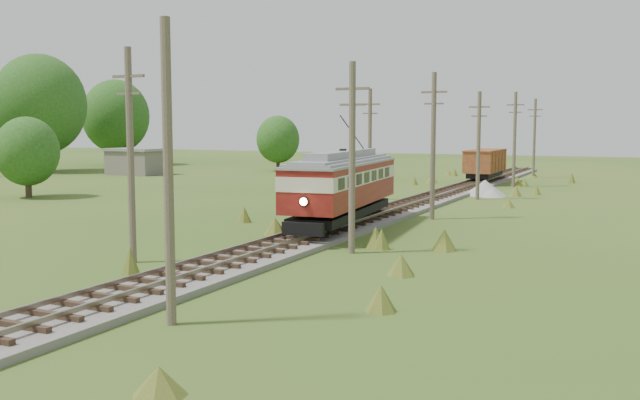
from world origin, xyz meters
The scene contains 17 objects.
railbed_main centered at (0.00, 34.00, 0.19)m, with size 3.60×96.00×0.57m.
streetcar centered at (0.00, 24.52, 2.68)m, with size 4.34×12.79×5.79m.
gondola centered at (0.00, 60.19, 2.08)m, with size 2.88×8.50×2.81m.
gravel_pile centered at (2.94, 47.36, 0.60)m, with size 3.54×3.76×1.29m.
utility_pole_r_1 centered at (3.10, 5.00, 4.40)m, with size 0.30×0.30×8.80m.
utility_pole_r_2 centered at (3.30, 18.00, 4.42)m, with size 1.60×0.30×8.60m.
utility_pole_r_3 centered at (3.20, 31.00, 4.63)m, with size 1.60×0.30×9.00m.
utility_pole_r_4 centered at (3.00, 44.00, 4.32)m, with size 1.60×0.30×8.40m.
utility_pole_r_5 centered at (3.40, 57.00, 4.58)m, with size 1.60×0.30×8.90m.
utility_pole_r_6 centered at (3.20, 70.00, 4.47)m, with size 1.60×0.30×8.70m.
utility_pole_l_a centered at (-4.20, 12.00, 4.63)m, with size 1.60×0.30×9.00m.
utility_pole_l_b centered at (-4.50, 40.00, 4.42)m, with size 1.60×0.30×8.60m.
tree_left_4 centered at (-54.00, 54.00, 8.37)m, with size 11.34×11.34×14.61m.
tree_left_5 centered at (-56.00, 70.00, 7.12)m, with size 9.66×9.66×12.44m.
tree_mid_a centered at (-28.00, 68.00, 4.02)m, with size 5.46×5.46×7.03m.
tree_mid_c centered at (-30.00, 30.00, 3.71)m, with size 5.04×5.04×6.49m.
shed centered at (-40.00, 55.00, 1.57)m, with size 6.40×4.40×3.10m.
Camera 1 is at (15.72, -11.44, 5.78)m, focal length 40.00 mm.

